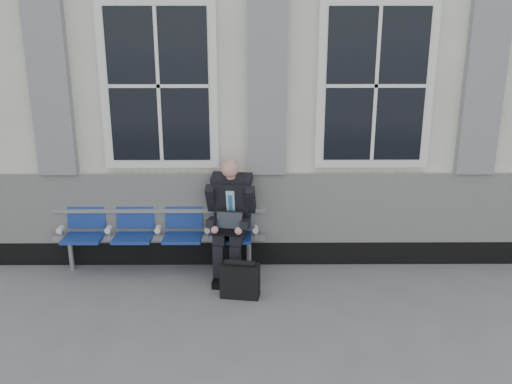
{
  "coord_description": "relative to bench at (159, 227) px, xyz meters",
  "views": [
    {
      "loc": [
        -1.07,
        -5.19,
        3.07
      ],
      "look_at": [
        -1.03,
        0.9,
        1.13
      ],
      "focal_mm": 40.0,
      "sensor_mm": 36.0,
      "label": 1
    }
  ],
  "objects": [
    {
      "name": "ground",
      "position": [
        2.22,
        -1.32,
        -0.55
      ],
      "size": [
        70.0,
        70.0,
        0.0
      ],
      "primitive_type": "plane",
      "color": "slate",
      "rests_on": "ground"
    },
    {
      "name": "station_building",
      "position": [
        2.2,
        2.15,
        1.67
      ],
      "size": [
        14.4,
        4.4,
        4.49
      ],
      "color": "silver",
      "rests_on": "ground"
    },
    {
      "name": "bench",
      "position": [
        0.0,
        0.0,
        0.0
      ],
      "size": [
        2.6,
        0.47,
        0.91
      ],
      "color": "#9EA0A3",
      "rests_on": "ground"
    },
    {
      "name": "businessman",
      "position": [
        0.89,
        -0.13,
        0.22
      ],
      "size": [
        0.61,
        0.81,
        1.43
      ],
      "color": "black",
      "rests_on": "ground"
    },
    {
      "name": "briefcase",
      "position": [
        1.01,
        -0.75,
        -0.35
      ],
      "size": [
        0.45,
        0.25,
        0.44
      ],
      "color": "black",
      "rests_on": "ground"
    }
  ]
}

